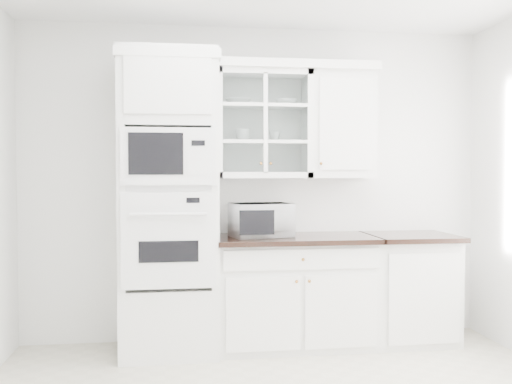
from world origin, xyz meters
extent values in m
cube|color=white|center=(0.00, 1.74, 1.35)|extent=(4.00, 0.02, 2.70)
cube|color=white|center=(-0.75, 1.43, 1.20)|extent=(0.76, 0.65, 2.40)
cube|color=white|center=(-0.75, 1.09, 0.94)|extent=(0.70, 0.03, 0.72)
cube|color=black|center=(-0.75, 1.07, 0.86)|extent=(0.44, 0.01, 0.16)
cube|color=white|center=(-0.75, 1.09, 1.56)|extent=(0.70, 0.03, 0.43)
cube|color=black|center=(-0.84, 1.07, 1.58)|extent=(0.40, 0.01, 0.31)
cube|color=white|center=(0.28, 1.45, 0.44)|extent=(1.30, 0.60, 0.88)
cube|color=black|center=(0.28, 1.42, 0.90)|extent=(1.32, 0.67, 0.04)
cube|color=white|center=(1.28, 1.45, 0.44)|extent=(0.70, 0.60, 0.88)
cube|color=black|center=(1.28, 1.42, 0.90)|extent=(0.72, 0.67, 0.04)
cube|color=white|center=(0.03, 1.58, 1.85)|extent=(0.80, 0.33, 0.90)
cube|color=white|center=(0.03, 1.58, 1.70)|extent=(0.74, 0.29, 0.02)
cube|color=white|center=(0.03, 1.58, 2.00)|extent=(0.74, 0.29, 0.02)
cube|color=white|center=(0.71, 1.58, 1.85)|extent=(0.55, 0.33, 0.90)
cube|color=white|center=(-0.07, 1.56, 2.33)|extent=(2.14, 0.38, 0.07)
imported|color=white|center=(-0.01, 1.43, 1.06)|extent=(0.55, 0.49, 0.27)
imported|color=white|center=(-0.18, 1.57, 2.04)|extent=(0.23, 0.23, 0.05)
imported|color=white|center=(0.23, 1.59, 2.04)|extent=(0.23, 0.23, 0.06)
imported|color=white|center=(-0.14, 1.60, 1.76)|extent=(0.14, 0.14, 0.10)
imported|color=white|center=(0.13, 1.58, 1.75)|extent=(0.12, 0.12, 0.09)
camera|label=1|loc=(-0.69, -3.18, 1.45)|focal=40.00mm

